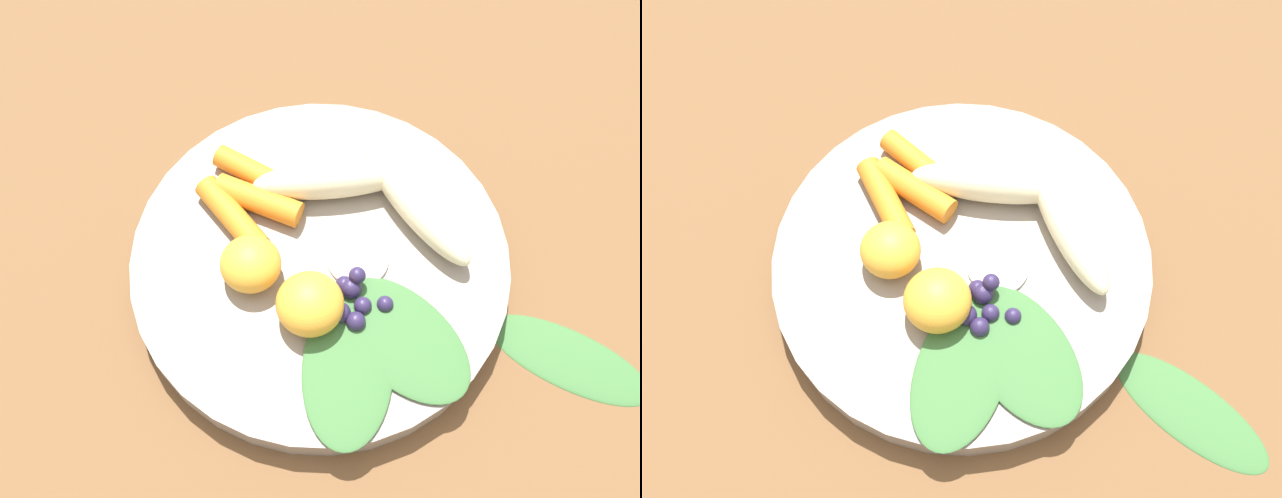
# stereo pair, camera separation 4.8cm
# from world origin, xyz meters

# --- Properties ---
(ground_plane) EXTENTS (2.40, 2.40, 0.00)m
(ground_plane) POSITION_xyz_m (0.00, 0.00, 0.00)
(ground_plane) COLOR brown
(bowl) EXTENTS (0.26, 0.26, 0.02)m
(bowl) POSITION_xyz_m (0.00, 0.00, 0.01)
(bowl) COLOR gray
(bowl) RESTS_ON ground_plane
(banana_peeled_left) EXTENTS (0.10, 0.10, 0.03)m
(banana_peeled_left) POSITION_xyz_m (-0.03, 0.05, 0.04)
(banana_peeled_left) COLOR beige
(banana_peeled_left) RESTS_ON bowl
(banana_peeled_right) EXTENTS (0.12, 0.06, 0.03)m
(banana_peeled_right) POSITION_xyz_m (0.03, 0.07, 0.04)
(banana_peeled_right) COLOR beige
(banana_peeled_right) RESTS_ON bowl
(orange_segment_near) EXTENTS (0.04, 0.04, 0.03)m
(orange_segment_near) POSITION_xyz_m (0.02, -0.04, 0.04)
(orange_segment_near) COLOR #F4A833
(orange_segment_near) RESTS_ON bowl
(orange_segment_far) EXTENTS (0.04, 0.04, 0.03)m
(orange_segment_far) POSITION_xyz_m (-0.03, -0.04, 0.04)
(orange_segment_far) COLOR #F4A833
(orange_segment_far) RESTS_ON bowl
(carrot_front) EXTENTS (0.06, 0.03, 0.02)m
(carrot_front) POSITION_xyz_m (-0.08, 0.01, 0.03)
(carrot_front) COLOR orange
(carrot_front) RESTS_ON bowl
(carrot_mid_left) EXTENTS (0.07, 0.04, 0.02)m
(carrot_mid_left) POSITION_xyz_m (-0.06, -0.00, 0.03)
(carrot_mid_left) COLOR orange
(carrot_mid_left) RESTS_ON bowl
(carrot_mid_right) EXTENTS (0.07, 0.03, 0.02)m
(carrot_mid_right) POSITION_xyz_m (-0.06, -0.02, 0.03)
(carrot_mid_right) COLOR orange
(carrot_mid_right) RESTS_ON bowl
(blueberry_pile) EXTENTS (0.04, 0.04, 0.02)m
(blueberry_pile) POSITION_xyz_m (0.04, -0.01, 0.03)
(blueberry_pile) COLOR #2D234C
(blueberry_pile) RESTS_ON bowl
(coconut_shred_patch) EXTENTS (0.04, 0.04, 0.00)m
(coconut_shred_patch) POSITION_xyz_m (0.02, 0.01, 0.03)
(coconut_shred_patch) COLOR white
(coconut_shred_patch) RESTS_ON bowl
(kale_leaf_left) EXTENTS (0.11, 0.12, 0.00)m
(kale_leaf_left) POSITION_xyz_m (0.07, -0.05, 0.03)
(kale_leaf_left) COLOR #3D7038
(kale_leaf_left) RESTS_ON bowl
(kale_leaf_right) EXTENTS (0.11, 0.07, 0.00)m
(kale_leaf_right) POSITION_xyz_m (0.08, -0.01, 0.03)
(kale_leaf_right) COLOR #3D7038
(kale_leaf_right) RESTS_ON bowl
(kale_leaf_stray) EXTENTS (0.12, 0.07, 0.01)m
(kale_leaf_stray) POSITION_xyz_m (0.17, 0.06, 0.00)
(kale_leaf_stray) COLOR #3D7038
(kale_leaf_stray) RESTS_ON ground_plane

